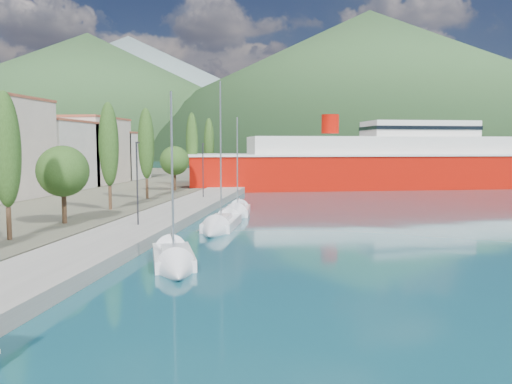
# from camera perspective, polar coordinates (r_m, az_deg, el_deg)

# --- Properties ---
(ground) EXTENTS (1400.00, 1400.00, 0.00)m
(ground) POSITION_cam_1_polar(r_m,az_deg,el_deg) (138.99, 5.84, 2.54)
(ground) COLOR #144855
(quay) EXTENTS (5.00, 88.00, 0.80)m
(quay) POSITION_cam_1_polar(r_m,az_deg,el_deg) (47.13, -8.94, -2.29)
(quay) COLOR gray
(quay) RESTS_ON ground
(hills_far) EXTENTS (1480.00, 900.00, 180.00)m
(hills_far) POSITION_cam_1_polar(r_m,az_deg,el_deg) (655.30, 19.82, 11.17)
(hills_far) COLOR slate
(hills_far) RESTS_ON ground
(hills_near) EXTENTS (1010.00, 520.00, 115.00)m
(hills_near) POSITION_cam_1_polar(r_m,az_deg,el_deg) (404.56, 21.41, 10.96)
(hills_near) COLOR #2E502A
(hills_near) RESTS_ON ground
(town_buildings) EXTENTS (9.20, 69.20, 11.30)m
(town_buildings) POSITION_cam_1_polar(r_m,az_deg,el_deg) (66.53, -25.58, 3.91)
(town_buildings) COLOR beige
(town_buildings) RESTS_ON land_strip
(tree_row) EXTENTS (3.87, 65.94, 10.83)m
(tree_row) POSITION_cam_1_polar(r_m,az_deg,el_deg) (54.45, -13.31, 4.37)
(tree_row) COLOR #47301E
(tree_row) RESTS_ON land_strip
(lamp_posts) EXTENTS (0.15, 45.55, 6.06)m
(lamp_posts) POSITION_cam_1_polar(r_m,az_deg,el_deg) (35.84, -14.33, 1.16)
(lamp_posts) COLOR #2D2D33
(lamp_posts) RESTS_ON quay
(sailboat_near) EXTENTS (4.54, 7.50, 10.35)m
(sailboat_near) POSITION_cam_1_polar(r_m,az_deg,el_deg) (27.01, -9.23, -8.21)
(sailboat_near) COLOR silver
(sailboat_near) RESTS_ON ground
(sailboat_mid) EXTENTS (2.48, 8.75, 12.52)m
(sailboat_mid) POSITION_cam_1_polar(r_m,az_deg,el_deg) (38.47, -4.46, -4.09)
(sailboat_mid) COLOR silver
(sailboat_mid) RESTS_ON ground
(sailboat_far) EXTENTS (2.86, 7.07, 10.13)m
(sailboat_far) POSITION_cam_1_polar(r_m,az_deg,el_deg) (46.46, -2.25, -2.48)
(sailboat_far) COLOR silver
(sailboat_far) RESTS_ON ground
(ferry) EXTENTS (61.80, 28.31, 12.03)m
(ferry) POSITION_cam_1_polar(r_m,az_deg,el_deg) (81.69, 14.22, 3.08)
(ferry) COLOR #AD0F05
(ferry) RESTS_ON ground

